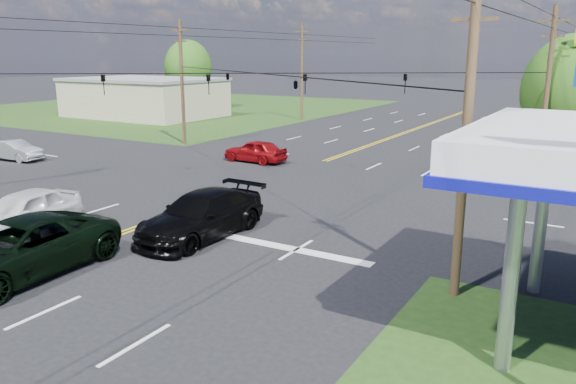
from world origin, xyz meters
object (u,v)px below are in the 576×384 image
Objects in this scene: retail_nw at (145,99)px; pole_ne at (547,93)px; pole_nw at (182,81)px; tree_far_l at (188,68)px; suv_black at (201,215)px; sedan_silver at (15,150)px; tree_right_a at (572,91)px; pole_right_far at (576,76)px; pickup_white at (23,212)px; pole_se at (466,131)px; pickup_dkgreen at (19,249)px; pole_left_far at (302,71)px.

pole_ne is (43.00, -13.00, 2.92)m from retail_nw.
pole_nw is 29.83m from tree_far_l.
tree_far_l reaches higher than suv_black.
tree_right_a is at bearing -71.23° from sedan_silver.
pole_right_far is 38.09m from suv_black.
suv_black is (-10.00, -17.50, -4.04)m from pole_ne.
pole_ne reaches higher than tree_far_l.
pole_se is at bearing 1.64° from pickup_white.
pole_right_far is 2.43× the size of sedan_silver.
pole_right_far is 1.15× the size of tree_far_l.
tree_far_l is at bearing 115.39° from pickup_white.
pole_se is at bearing 21.56° from pickup_dkgreen.
retail_nw is at bearing 163.18° from pole_ne.
pickup_white is at bearing -128.53° from pole_ne.
pole_ne is 1.44× the size of pickup_dkgreen.
pickup_dkgreen is at bearing -106.35° from pole_right_far.
pickup_white is 1.22× the size of sedan_silver.
pole_left_far reaches higher than sedan_silver.
pole_right_far is 1.22× the size of tree_right_a.
pole_left_far is 44.90m from pickup_dkgreen.
suv_black is (2.50, 6.11, -0.04)m from pickup_dkgreen.
pole_nw is at bearing -90.00° from pole_left_far.
retail_nw is 3.89× the size of sedan_silver.
sedan_silver is at bearing -99.61° from pole_left_far.
pole_se is 17.21m from pickup_white.
pickup_white is at bearing -126.42° from tree_right_a.
retail_nw is 27.04m from sedan_silver.
pole_right_far is 2.00× the size of pickup_white.
tree_right_a is (27.00, -16.00, -0.30)m from pole_left_far.
retail_nw is at bearing 127.19° from pickup_dkgreen.
pole_nw is 27.17m from tree_right_a.
pole_se is at bearing -42.34° from tree_far_l.
pickup_white is at bearing 141.54° from pickup_dkgreen.
pole_se is 37.00m from pole_right_far.
tree_far_l is 53.70m from suv_black.
pole_right_far is at bearing 71.04° from pickup_dkgreen.
sedan_silver is at bearing -114.47° from pole_nw.
pole_right_far is at bearing 90.00° from pole_se.
pole_nw is at bearing 106.93° from pickup_white.
pole_right_far is 45.18m from tree_far_l.
pole_left_far is (17.00, 6.00, 3.17)m from retail_nw.
pole_ne is at bearing -27.07° from tree_far_l.
pole_right_far reaches higher than pickup_dkgreen.
tree_far_l is at bearing 156.50° from tree_right_a.
tree_right_a is at bearing 71.57° from pole_ne.
pole_right_far reaches higher than pole_se.
pole_nw is at bearing -173.66° from tree_right_a.
pole_left_far is at bearing 149.35° from tree_right_a.
tree_right_a is 29.75m from pickup_white.
pole_nw is 26.00m from pole_ne.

